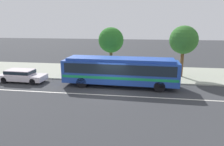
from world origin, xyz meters
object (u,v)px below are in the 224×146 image
at_px(pedestrian_waiting_near_sign, 126,69).
at_px(street_tree_near_stop, 111,40).
at_px(bus_stop_sign, 161,66).
at_px(sedan_behind_bus, 22,75).
at_px(street_tree_mid_block, 184,40).
at_px(transit_bus, 120,70).

xyz_separation_m(pedestrian_waiting_near_sign, street_tree_near_stop, (-1.99, 2.23, 2.89)).
relative_size(pedestrian_waiting_near_sign, street_tree_near_stop, 0.31).
relative_size(bus_stop_sign, street_tree_near_stop, 0.44).
distance_m(pedestrian_waiting_near_sign, street_tree_near_stop, 4.16).
xyz_separation_m(sedan_behind_bus, street_tree_near_stop, (8.58, 4.88, 3.26)).
bearing_deg(pedestrian_waiting_near_sign, street_tree_mid_block, 15.64).
relative_size(transit_bus, bus_stop_sign, 4.57).
bearing_deg(street_tree_mid_block, sedan_behind_bus, -165.35).
distance_m(bus_stop_sign, street_tree_near_stop, 6.64).
xyz_separation_m(bus_stop_sign, street_tree_mid_block, (2.46, 2.27, 2.50)).
distance_m(pedestrian_waiting_near_sign, street_tree_mid_block, 6.96).
xyz_separation_m(transit_bus, sedan_behind_bus, (-10.20, -0.06, -0.88)).
xyz_separation_m(transit_bus, street_tree_near_stop, (-1.62, 4.82, 2.38)).
height_order(street_tree_near_stop, street_tree_mid_block, street_tree_mid_block).
relative_size(transit_bus, street_tree_mid_block, 1.95).
bearing_deg(pedestrian_waiting_near_sign, sedan_behind_bus, -165.92).
bearing_deg(sedan_behind_bus, street_tree_mid_block, 14.65).
bearing_deg(sedan_behind_bus, street_tree_near_stop, 29.62).
distance_m(pedestrian_waiting_near_sign, bus_stop_sign, 3.65).
height_order(bus_stop_sign, street_tree_near_stop, street_tree_near_stop).
bearing_deg(street_tree_mid_block, transit_bus, -146.20).
relative_size(transit_bus, sedan_behind_bus, 2.26).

